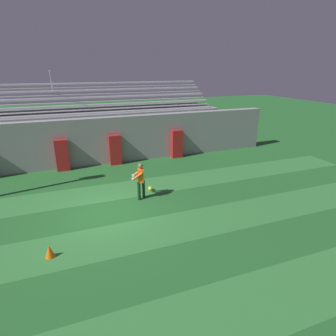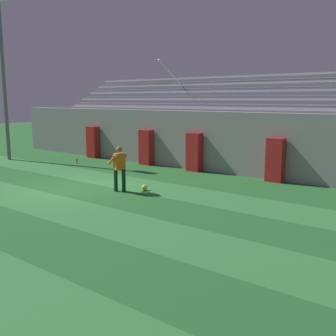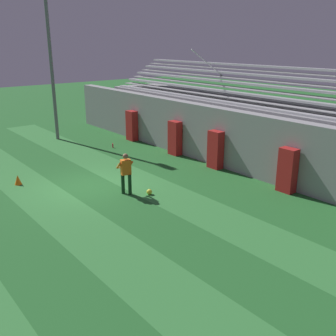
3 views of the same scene
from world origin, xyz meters
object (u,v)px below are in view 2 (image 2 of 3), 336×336
at_px(padding_pillar_gate_right, 194,152).
at_px(soccer_ball, 144,188).
at_px(padding_pillar_gate_left, 146,147).
at_px(floodlight_pole, 2,58).
at_px(padding_pillar_far_right, 275,160).
at_px(goalkeeper, 119,166).
at_px(water_bottle, 77,161).
at_px(padding_pillar_far_left, 93,142).

height_order(padding_pillar_gate_right, soccer_ball, padding_pillar_gate_right).
bearing_deg(padding_pillar_gate_left, floodlight_pole, -154.79).
bearing_deg(soccer_ball, padding_pillar_far_right, 54.52).
height_order(padding_pillar_gate_left, goalkeeper, padding_pillar_gate_left).
height_order(padding_pillar_gate_right, goalkeeper, padding_pillar_gate_right).
relative_size(padding_pillar_gate_right, water_bottle, 7.52).
xyz_separation_m(padding_pillar_far_left, water_bottle, (0.78, -1.86, -0.78)).
relative_size(padding_pillar_gate_right, floodlight_pole, 0.20).
height_order(padding_pillar_far_right, goalkeeper, padding_pillar_far_right).
relative_size(padding_pillar_gate_left, soccer_ball, 8.20).
height_order(floodlight_pole, goalkeeper, floodlight_pole).
xyz_separation_m(padding_pillar_gate_left, goalkeeper, (3.15, -5.15, 0.05)).
height_order(padding_pillar_gate_left, water_bottle, padding_pillar_gate_left).
bearing_deg(water_bottle, soccer_ball, -20.35).
distance_m(padding_pillar_far_right, goalkeeper, 6.43).
bearing_deg(padding_pillar_far_left, soccer_ball, -29.69).
distance_m(padding_pillar_gate_left, padding_pillar_gate_right, 3.00).
height_order(floodlight_pole, soccer_ball, floodlight_pole).
height_order(soccer_ball, water_bottle, water_bottle).
xyz_separation_m(padding_pillar_gate_left, floodlight_pole, (-7.27, -3.42, 4.65)).
xyz_separation_m(padding_pillar_gate_right, goalkeeper, (0.16, -5.15, 0.05)).
distance_m(padding_pillar_gate_right, padding_pillar_far_left, 7.08).
height_order(padding_pillar_gate_left, padding_pillar_gate_right, same).
bearing_deg(padding_pillar_gate_right, soccer_ball, -79.94).
relative_size(padding_pillar_gate_right, goalkeeper, 1.08).
distance_m(padding_pillar_gate_right, goalkeeper, 5.15).
relative_size(padding_pillar_gate_right, padding_pillar_far_left, 1.00).
distance_m(padding_pillar_gate_right, water_bottle, 6.61).
height_order(padding_pillar_far_left, soccer_ball, padding_pillar_far_left).
xyz_separation_m(floodlight_pole, water_bottle, (3.97, 1.56, -5.43)).
height_order(padding_pillar_far_left, goalkeeper, padding_pillar_far_left).
height_order(floodlight_pole, water_bottle, floodlight_pole).
distance_m(soccer_ball, water_bottle, 7.57).
bearing_deg(padding_pillar_gate_right, padding_pillar_gate_left, 180.00).
relative_size(padding_pillar_far_right, soccer_ball, 8.20).
bearing_deg(soccer_ball, water_bottle, 159.65).
distance_m(padding_pillar_far_left, soccer_ball, 9.10).
bearing_deg(floodlight_pole, soccer_ball, -5.52).
relative_size(padding_pillar_gate_left, padding_pillar_gate_right, 1.00).
bearing_deg(padding_pillar_far_left, goalkeeper, -35.43).
bearing_deg(padding_pillar_gate_left, padding_pillar_gate_right, 0.00).
xyz_separation_m(padding_pillar_far_right, water_bottle, (-10.30, -1.86, -0.78)).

